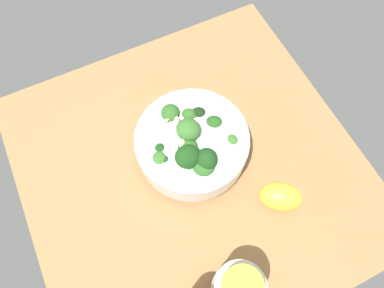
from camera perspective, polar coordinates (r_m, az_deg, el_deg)
ground_plane at (r=70.24cm, az=-0.08°, el=-4.32°), size 61.34×61.34×4.96cm
bowl_of_broccoli at (r=64.85cm, az=-0.03°, el=-0.00°), size 20.31×20.31×9.99cm
lemon_wedge at (r=65.50cm, az=13.81°, el=-8.07°), size 9.00×8.36×4.71cm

